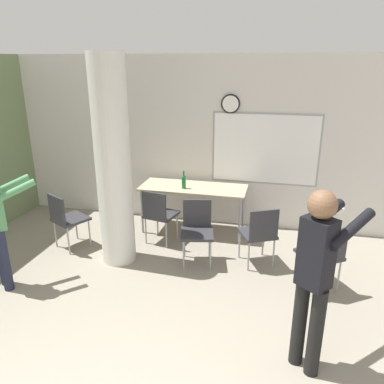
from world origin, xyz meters
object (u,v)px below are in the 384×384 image
object	(u,v)px
chair_table_front	(197,227)
chair_table_left	(159,212)
chair_table_right	(259,232)
person_playing_side	(316,269)
bottle_on_table	(184,182)
chair_mid_room	(324,253)
folding_table	(193,190)
chair_near_pillar	(66,217)

from	to	relation	value
chair_table_front	chair_table_left	bearing A→B (deg)	149.75
chair_table_right	person_playing_side	world-z (taller)	person_playing_side
bottle_on_table	chair_table_left	distance (m)	0.65
chair_mid_room	chair_table_front	distance (m)	1.67
folding_table	chair_near_pillar	world-z (taller)	chair_near_pillar
folding_table	chair_table_left	xyz separation A→B (m)	(-0.41, -0.56, -0.21)
folding_table	chair_near_pillar	size ratio (longest dim) A/B	1.96
chair_mid_room	chair_table_front	world-z (taller)	same
chair_near_pillar	chair_mid_room	xyz separation A→B (m)	(3.60, -0.28, 0.00)
chair_table_right	chair_table_left	xyz separation A→B (m)	(-1.53, 0.34, 0.00)
chair_mid_room	person_playing_side	xyz separation A→B (m)	(-0.23, -1.32, 0.51)
chair_table_right	chair_table_front	bearing A→B (deg)	-175.72
folding_table	chair_table_front	world-z (taller)	chair_table_front
folding_table	chair_table_front	bearing A→B (deg)	-73.83
chair_near_pillar	chair_mid_room	bearing A→B (deg)	-4.45
folding_table	person_playing_side	bearing A→B (deg)	-57.48
chair_table_right	chair_table_front	size ratio (longest dim) A/B	1.00
chair_table_right	chair_near_pillar	xyz separation A→B (m)	(-2.81, -0.14, 0.00)
folding_table	chair_table_right	distance (m)	1.45
folding_table	chair_table_right	bearing A→B (deg)	-38.58
bottle_on_table	chair_mid_room	bearing A→B (deg)	-30.68
chair_table_left	person_playing_side	size ratio (longest dim) A/B	0.50
bottle_on_table	chair_table_left	bearing A→B (deg)	-121.51
bottle_on_table	person_playing_side	xyz separation A→B (m)	(1.81, -2.53, 0.14)
chair_table_right	person_playing_side	xyz separation A→B (m)	(0.56, -1.74, 0.51)
bottle_on_table	chair_near_pillar	world-z (taller)	bottle_on_table
chair_near_pillar	chair_table_left	xyz separation A→B (m)	(1.28, 0.48, 0.00)
person_playing_side	chair_table_right	bearing A→B (deg)	107.74
chair_table_right	chair_mid_room	distance (m)	0.90
chair_table_left	chair_table_front	bearing A→B (deg)	-30.25
chair_near_pillar	chair_table_front	world-z (taller)	same
chair_table_front	chair_mid_room	bearing A→B (deg)	-12.44
chair_table_front	person_playing_side	xyz separation A→B (m)	(1.40, -1.68, 0.51)
chair_table_right	chair_table_left	bearing A→B (deg)	167.62
chair_near_pillar	chair_table_left	world-z (taller)	same
chair_table_right	chair_near_pillar	world-z (taller)	same
chair_table_right	chair_mid_room	size ratio (longest dim) A/B	1.00
chair_table_right	chair_mid_room	xyz separation A→B (m)	(0.79, -0.42, 0.00)
bottle_on_table	chair_table_right	bearing A→B (deg)	-32.12
chair_table_front	chair_table_left	size ratio (longest dim) A/B	1.00
folding_table	chair_mid_room	world-z (taller)	chair_mid_room
chair_near_pillar	chair_table_front	xyz separation A→B (m)	(1.97, 0.08, 0.00)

